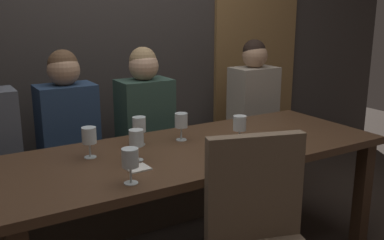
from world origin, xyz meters
name	(u,v)px	position (x,y,z in m)	size (l,w,h in m)	color
back_wall_tiled	(111,8)	(0.00, 1.22, 1.50)	(6.00, 0.12, 3.00)	#383330
arched_door	(257,23)	(1.35, 1.15, 1.36)	(0.90, 0.05, 2.55)	olive
dining_table	(196,162)	(0.00, 0.00, 0.65)	(2.20, 0.84, 0.74)	#412B1C
banquette_bench	(145,189)	(0.00, 0.70, 0.23)	(2.50, 0.44, 0.45)	#40352A
chair_near_side	(263,237)	(-0.11, -0.72, 0.56)	(0.55, 0.55, 0.98)	#4C3321
diner_bearded	(67,117)	(-0.52, 0.72, 0.83)	(0.36, 0.24, 0.80)	navy
diner_far_end	(145,109)	(0.01, 0.68, 0.83)	(0.36, 0.24, 0.80)	#2D473D
diner_near_end	(253,93)	(0.99, 0.72, 0.83)	(0.36, 0.24, 0.81)	#9E9384
wine_glass_end_left	(130,160)	(-0.52, -0.30, 0.85)	(0.08, 0.08, 0.16)	silver
wine_glass_far_right	(240,124)	(0.25, -0.07, 0.86)	(0.08, 0.08, 0.16)	silver
wine_glass_center_front	(136,139)	(-0.37, -0.03, 0.86)	(0.08, 0.08, 0.16)	silver
wine_glass_center_back	(139,125)	(-0.25, 0.21, 0.86)	(0.08, 0.08, 0.16)	silver
wine_glass_far_left	(89,137)	(-0.56, 0.14, 0.85)	(0.08, 0.08, 0.16)	silver
wine_glass_near_right	(182,122)	(0.00, 0.16, 0.85)	(0.08, 0.08, 0.16)	silver
fork_on_table	(226,140)	(0.23, 0.02, 0.74)	(0.02, 0.17, 0.01)	silver
folded_napkin	(138,168)	(-0.42, -0.15, 0.74)	(0.11, 0.10, 0.01)	silver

